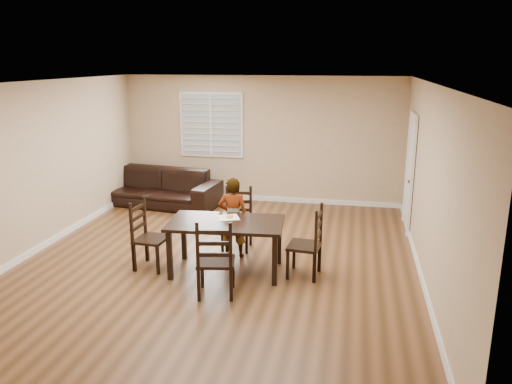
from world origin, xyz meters
TOP-DOWN VIEW (x-y plane):
  - ground at (0.00, 0.00)m, footprint 7.00×7.00m
  - room at (0.04, 0.18)m, footprint 6.04×7.04m
  - dining_table at (0.21, -0.35)m, footprint 1.70×1.04m
  - chair_near at (0.14, 0.69)m, footprint 0.47×0.44m
  - chair_far at (0.29, -1.22)m, footprint 0.56×0.53m
  - chair_left at (-1.04, -0.42)m, footprint 0.47×0.50m
  - chair_right at (1.46, -0.28)m, footprint 0.48×0.51m
  - child at (0.17, 0.24)m, footprint 0.49×0.34m
  - napkin at (0.20, -0.17)m, footprint 0.39×0.39m
  - donut at (0.22, -0.16)m, footprint 0.11×0.11m
  - sofa at (-2.10, 2.74)m, footprint 2.73×1.35m

SIDE VIEW (x-z plane):
  - ground at x=0.00m, z-range 0.00..0.00m
  - sofa at x=-2.10m, z-range 0.00..0.77m
  - chair_near at x=0.14m, z-range -0.05..0.97m
  - chair_left at x=-1.04m, z-range -0.05..0.99m
  - chair_right at x=1.46m, z-range -0.05..1.00m
  - chair_far at x=0.29m, z-range -0.05..1.02m
  - child at x=0.17m, z-range 0.00..1.28m
  - dining_table at x=0.21m, z-range 0.30..1.06m
  - napkin at x=0.20m, z-range 0.77..0.77m
  - donut at x=0.22m, z-range 0.77..0.81m
  - room at x=0.04m, z-range 0.45..3.17m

